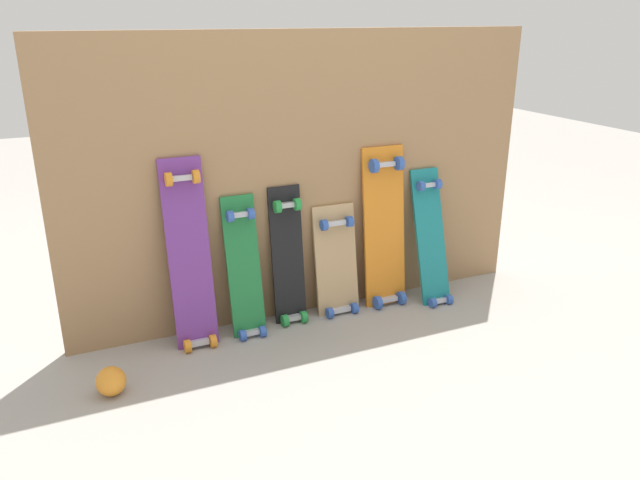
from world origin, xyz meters
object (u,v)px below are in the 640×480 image
at_px(skateboard_purple, 190,262).
at_px(skateboard_orange, 385,233).
at_px(skateboard_green, 245,274).
at_px(skateboard_natural, 337,266).
at_px(skateboard_black, 289,262).
at_px(rubber_ball, 111,381).
at_px(skateboard_teal, 431,243).

bearing_deg(skateboard_purple, skateboard_orange, 1.12).
xyz_separation_m(skateboard_green, skateboard_orange, (0.79, 0.02, 0.09)).
bearing_deg(skateboard_natural, skateboard_black, 178.79).
height_order(skateboard_natural, skateboard_orange, skateboard_orange).
height_order(skateboard_black, rubber_ball, skateboard_black).
distance_m(skateboard_natural, skateboard_orange, 0.32).
relative_size(skateboard_orange, rubber_ball, 7.34).
bearing_deg(skateboard_green, skateboard_purple, 179.55).
distance_m(skateboard_purple, skateboard_natural, 0.78).
relative_size(skateboard_black, rubber_ball, 6.16).
height_order(skateboard_black, skateboard_orange, skateboard_orange).
bearing_deg(skateboard_green, skateboard_orange, 1.63).
height_order(skateboard_purple, skateboard_green, skateboard_purple).
xyz_separation_m(skateboard_green, rubber_ball, (-0.68, -0.31, -0.24)).
distance_m(skateboard_green, skateboard_teal, 1.05).
height_order(skateboard_orange, skateboard_teal, skateboard_orange).
bearing_deg(skateboard_teal, skateboard_black, 175.29).
bearing_deg(skateboard_teal, skateboard_orange, 167.13).
bearing_deg(skateboard_purple, skateboard_teal, -1.71).
height_order(skateboard_natural, skateboard_teal, skateboard_teal).
bearing_deg(skateboard_black, skateboard_orange, -0.75).
height_order(skateboard_green, skateboard_natural, skateboard_green).
height_order(skateboard_green, rubber_ball, skateboard_green).
xyz_separation_m(skateboard_black, skateboard_teal, (0.81, -0.07, 0.00)).
bearing_deg(skateboard_orange, skateboard_teal, -12.87).
xyz_separation_m(skateboard_green, skateboard_natural, (0.51, 0.02, -0.05)).
bearing_deg(skateboard_green, skateboard_natural, 2.70).
bearing_deg(skateboard_natural, rubber_ball, -164.47).
xyz_separation_m(skateboard_purple, rubber_ball, (-0.42, -0.31, -0.35)).
height_order(skateboard_natural, rubber_ball, skateboard_natural).
distance_m(skateboard_black, skateboard_teal, 0.81).
height_order(skateboard_green, skateboard_black, skateboard_black).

